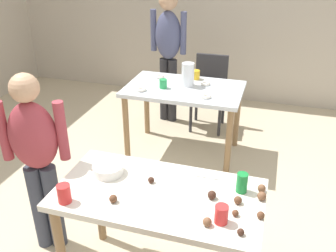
# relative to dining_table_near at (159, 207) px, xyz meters

# --- Properties ---
(wall_back) EXTENTS (6.40, 0.10, 2.60)m
(wall_back) POSITION_rel_dining_table_near_xyz_m (-0.10, 3.42, 0.66)
(wall_back) COLOR #BCB2A3
(wall_back) RESTS_ON ground_plane
(dining_table_near) EXTENTS (1.23, 0.64, 0.75)m
(dining_table_near) POSITION_rel_dining_table_near_xyz_m (0.00, 0.00, 0.00)
(dining_table_near) COLOR silver
(dining_table_near) RESTS_ON ground_plane
(dining_table_far) EXTENTS (1.16, 0.73, 0.75)m
(dining_table_far) POSITION_rel_dining_table_near_xyz_m (-0.29, 1.71, 0.01)
(dining_table_far) COLOR silver
(dining_table_far) RESTS_ON ground_plane
(chair_far_table) EXTENTS (0.41, 0.41, 0.87)m
(chair_far_table) POSITION_rel_dining_table_near_xyz_m (-0.16, 2.43, -0.14)
(chair_far_table) COLOR #2D2D33
(chair_far_table) RESTS_ON ground_plane
(person_girl_near) EXTENTS (0.45, 0.29, 1.36)m
(person_girl_near) POSITION_rel_dining_table_near_xyz_m (-0.89, 0.10, 0.17)
(person_girl_near) COLOR #383D4C
(person_girl_near) RESTS_ON ground_plane
(person_adult_far) EXTENTS (0.46, 0.24, 1.57)m
(person_adult_far) POSITION_rel_dining_table_near_xyz_m (-0.68, 2.44, 0.31)
(person_adult_far) COLOR #28282D
(person_adult_far) RESTS_ON ground_plane
(mixing_bowl) EXTENTS (0.19, 0.19, 0.06)m
(mixing_bowl) POSITION_rel_dining_table_near_xyz_m (-0.37, 0.09, 0.14)
(mixing_bowl) COLOR white
(mixing_bowl) RESTS_ON dining_table_near
(soda_can) EXTENTS (0.07, 0.07, 0.12)m
(soda_can) POSITION_rel_dining_table_near_xyz_m (0.46, 0.15, 0.17)
(soda_can) COLOR #198438
(soda_can) RESTS_ON dining_table_near
(fork_near) EXTENTS (0.17, 0.02, 0.01)m
(fork_near) POSITION_rel_dining_table_near_xyz_m (0.24, 0.23, 0.12)
(fork_near) COLOR silver
(fork_near) RESTS_ON dining_table_near
(cup_near_0) EXTENTS (0.07, 0.07, 0.10)m
(cup_near_0) POSITION_rel_dining_table_near_xyz_m (0.39, -0.15, 0.16)
(cup_near_0) COLOR red
(cup_near_0) RESTS_ON dining_table_near
(cup_near_1) EXTENTS (0.08, 0.08, 0.11)m
(cup_near_1) POSITION_rel_dining_table_near_xyz_m (-0.48, -0.24, 0.17)
(cup_near_1) COLOR red
(cup_near_1) RESTS_ON dining_table_near
(cake_ball_0) EXTENTS (0.04, 0.04, 0.04)m
(cake_ball_0) POSITION_rel_dining_table_near_xyz_m (0.46, -0.08, 0.13)
(cake_ball_0) COLOR brown
(cake_ball_0) RESTS_ON dining_table_near
(cake_ball_1) EXTENTS (0.04, 0.04, 0.04)m
(cake_ball_1) POSITION_rel_dining_table_near_xyz_m (0.59, -0.06, 0.13)
(cake_ball_1) COLOR brown
(cake_ball_1) RESTS_ON dining_table_near
(cake_ball_2) EXTENTS (0.05, 0.05, 0.05)m
(cake_ball_2) POSITION_rel_dining_table_near_xyz_m (0.33, -0.20, 0.14)
(cake_ball_2) COLOR brown
(cake_ball_2) RESTS_ON dining_table_near
(cake_ball_3) EXTENTS (0.05, 0.05, 0.05)m
(cake_ball_3) POSITION_rel_dining_table_near_xyz_m (0.59, 0.10, 0.14)
(cake_ball_3) COLOR brown
(cake_ball_3) RESTS_ON dining_table_near
(cake_ball_4) EXTENTS (0.05, 0.05, 0.05)m
(cake_ball_4) POSITION_rel_dining_table_near_xyz_m (0.58, 0.18, 0.14)
(cake_ball_4) COLOR brown
(cake_ball_4) RESTS_ON dining_table_near
(cake_ball_5) EXTENTS (0.05, 0.05, 0.05)m
(cake_ball_5) POSITION_rel_dining_table_near_xyz_m (0.31, 0.03, 0.14)
(cake_ball_5) COLOR #3D2319
(cake_ball_5) RESTS_ON dining_table_near
(cake_ball_6) EXTENTS (0.05, 0.05, 0.05)m
(cake_ball_6) POSITION_rel_dining_table_near_xyz_m (0.45, 0.24, 0.14)
(cake_ball_6) COLOR brown
(cake_ball_6) RESTS_ON dining_table_near
(cake_ball_7) EXTENTS (0.04, 0.04, 0.04)m
(cake_ball_7) POSITION_rel_dining_table_near_xyz_m (0.51, -0.22, 0.13)
(cake_ball_7) COLOR #3D2319
(cake_ball_7) RESTS_ON dining_table_near
(cake_ball_8) EXTENTS (0.05, 0.05, 0.05)m
(cake_ball_8) POSITION_rel_dining_table_near_xyz_m (-0.21, -0.16, 0.14)
(cake_ball_8) COLOR brown
(cake_ball_8) RESTS_ON dining_table_near
(cake_ball_9) EXTENTS (0.05, 0.05, 0.05)m
(cake_ball_9) POSITION_rel_dining_table_near_xyz_m (0.46, 0.03, 0.13)
(cake_ball_9) COLOR brown
(cake_ball_9) RESTS_ON dining_table_near
(cake_ball_10) EXTENTS (0.04, 0.04, 0.04)m
(cake_ball_10) POSITION_rel_dining_table_near_xyz_m (-0.07, 0.07, 0.13)
(cake_ball_10) COLOR #3D2319
(cake_ball_10) RESTS_ON dining_table_near
(pitcher_far) EXTENTS (0.13, 0.13, 0.23)m
(pitcher_far) POSITION_rel_dining_table_near_xyz_m (-0.27, 1.76, 0.23)
(pitcher_far) COLOR white
(pitcher_far) RESTS_ON dining_table_far
(cup_far_0) EXTENTS (0.09, 0.09, 0.09)m
(cup_far_0) POSITION_rel_dining_table_near_xyz_m (-0.24, 1.98, 0.16)
(cup_far_0) COLOR yellow
(cup_far_0) RESTS_ON dining_table_far
(cup_far_1) EXTENTS (0.08, 0.08, 0.09)m
(cup_far_1) POSITION_rel_dining_table_near_xyz_m (-0.49, 1.62, 0.16)
(cup_far_1) COLOR green
(cup_far_1) RESTS_ON dining_table_far
(donut_far_0) EXTENTS (0.10, 0.10, 0.03)m
(donut_far_0) POSITION_rel_dining_table_near_xyz_m (-0.67, 1.49, 0.13)
(donut_far_0) COLOR white
(donut_far_0) RESTS_ON dining_table_far
(donut_far_1) EXTENTS (0.10, 0.10, 0.03)m
(donut_far_1) POSITION_rel_dining_table_near_xyz_m (-0.62, 1.90, 0.13)
(donut_far_1) COLOR white
(donut_far_1) RESTS_ON dining_table_far
(donut_far_2) EXTENTS (0.10, 0.10, 0.03)m
(donut_far_2) POSITION_rel_dining_table_near_xyz_m (-0.10, 1.83, 0.13)
(donut_far_2) COLOR white
(donut_far_2) RESTS_ON dining_table_far
(donut_far_3) EXTENTS (0.10, 0.10, 0.03)m
(donut_far_3) POSITION_rel_dining_table_near_xyz_m (-0.03, 1.50, 0.13)
(donut_far_3) COLOR white
(donut_far_3) RESTS_ON dining_table_far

